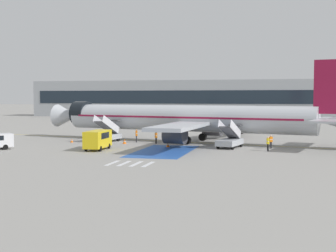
{
  "coord_description": "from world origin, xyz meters",
  "views": [
    {
      "loc": [
        14.45,
        -64.96,
        6.38
      ],
      "look_at": [
        -1.28,
        -0.54,
        2.24
      ],
      "focal_mm": 50.0,
      "sensor_mm": 36.0,
      "label": 1
    }
  ],
  "objects_px": {
    "boarding_stairs_aft": "(230,140)",
    "boarding_stairs_forward": "(107,135)",
    "traffic_cone_1": "(168,145)",
    "terminal_building": "(216,99)",
    "traffic_cone_2": "(124,142)",
    "ground_crew_1": "(271,141)",
    "traffic_cone_0": "(72,141)",
    "airliner": "(188,118)",
    "ground_crew_3": "(268,143)",
    "service_van_1": "(98,138)",
    "ground_crew_2": "(136,135)",
    "ground_crew_0": "(156,137)",
    "fuel_tanker": "(235,123)"
  },
  "relations": [
    {
      "from": "boarding_stairs_aft",
      "to": "boarding_stairs_forward",
      "type": "bearing_deg",
      "value": -180.0
    },
    {
      "from": "traffic_cone_1",
      "to": "terminal_building",
      "type": "height_order",
      "value": "terminal_building"
    },
    {
      "from": "traffic_cone_2",
      "to": "traffic_cone_1",
      "type": "bearing_deg",
      "value": -21.27
    },
    {
      "from": "ground_crew_1",
      "to": "boarding_stairs_aft",
      "type": "bearing_deg",
      "value": 139.72
    },
    {
      "from": "traffic_cone_0",
      "to": "airliner",
      "type": "bearing_deg",
      "value": 14.86
    },
    {
      "from": "ground_crew_3",
      "to": "airliner",
      "type": "bearing_deg",
      "value": -148.35
    },
    {
      "from": "boarding_stairs_forward",
      "to": "terminal_building",
      "type": "bearing_deg",
      "value": 99.15
    },
    {
      "from": "service_van_1",
      "to": "ground_crew_3",
      "type": "height_order",
      "value": "service_van_1"
    },
    {
      "from": "airliner",
      "to": "ground_crew_2",
      "type": "xyz_separation_m",
      "value": [
        -7.0,
        -1.92,
        -2.26
      ]
    },
    {
      "from": "boarding_stairs_aft",
      "to": "ground_crew_2",
      "type": "distance_m",
      "value": 14.05
    },
    {
      "from": "traffic_cone_2",
      "to": "ground_crew_0",
      "type": "bearing_deg",
      "value": 15.87
    },
    {
      "from": "ground_crew_2",
      "to": "ground_crew_3",
      "type": "height_order",
      "value": "ground_crew_2"
    },
    {
      "from": "boarding_stairs_forward",
      "to": "traffic_cone_1",
      "type": "xyz_separation_m",
      "value": [
        10.12,
        -4.74,
        -0.69
      ]
    },
    {
      "from": "ground_crew_2",
      "to": "traffic_cone_0",
      "type": "relative_size",
      "value": 3.95
    },
    {
      "from": "ground_crew_2",
      "to": "terminal_building",
      "type": "relative_size",
      "value": 0.02
    },
    {
      "from": "terminal_building",
      "to": "ground_crew_0",
      "type": "bearing_deg",
      "value": -87.67
    },
    {
      "from": "fuel_tanker",
      "to": "terminal_building",
      "type": "height_order",
      "value": "terminal_building"
    },
    {
      "from": "service_van_1",
      "to": "fuel_tanker",
      "type": "bearing_deg",
      "value": -114.71
    },
    {
      "from": "airliner",
      "to": "ground_crew_1",
      "type": "xyz_separation_m",
      "value": [
        11.51,
        -5.45,
        -2.4
      ]
    },
    {
      "from": "boarding_stairs_aft",
      "to": "terminal_building",
      "type": "bearing_deg",
      "value": 110.98
    },
    {
      "from": "airliner",
      "to": "fuel_tanker",
      "type": "distance_m",
      "value": 20.37
    },
    {
      "from": "ground_crew_1",
      "to": "boarding_stairs_forward",
      "type": "bearing_deg",
      "value": 126.68
    },
    {
      "from": "ground_crew_3",
      "to": "terminal_building",
      "type": "height_order",
      "value": "terminal_building"
    },
    {
      "from": "airliner",
      "to": "traffic_cone_1",
      "type": "height_order",
      "value": "airliner"
    },
    {
      "from": "terminal_building",
      "to": "traffic_cone_0",
      "type": "bearing_deg",
      "value": -95.69
    },
    {
      "from": "ground_crew_3",
      "to": "boarding_stairs_forward",
      "type": "bearing_deg",
      "value": -127.26
    },
    {
      "from": "ground_crew_2",
      "to": "traffic_cone_1",
      "type": "relative_size",
      "value": 3.31
    },
    {
      "from": "service_van_1",
      "to": "ground_crew_2",
      "type": "relative_size",
      "value": 2.68
    },
    {
      "from": "airliner",
      "to": "boarding_stairs_forward",
      "type": "distance_m",
      "value": 11.82
    },
    {
      "from": "boarding_stairs_forward",
      "to": "service_van_1",
      "type": "height_order",
      "value": "boarding_stairs_forward"
    },
    {
      "from": "ground_crew_0",
      "to": "traffic_cone_0",
      "type": "distance_m",
      "value": 12.0
    },
    {
      "from": "fuel_tanker",
      "to": "ground_crew_2",
      "type": "height_order",
      "value": "fuel_tanker"
    },
    {
      "from": "traffic_cone_1",
      "to": "terminal_building",
      "type": "relative_size",
      "value": 0.0
    },
    {
      "from": "boarding_stairs_aft",
      "to": "ground_crew_3",
      "type": "bearing_deg",
      "value": -15.66
    },
    {
      "from": "ground_crew_2",
      "to": "traffic_cone_0",
      "type": "xyz_separation_m",
      "value": [
        -8.78,
        -2.27,
        -0.86
      ]
    },
    {
      "from": "traffic_cone_0",
      "to": "traffic_cone_2",
      "type": "distance_m",
      "value": 7.78
    },
    {
      "from": "airliner",
      "to": "terminal_building",
      "type": "xyz_separation_m",
      "value": [
        -7.28,
        81.09,
        2.39
      ]
    },
    {
      "from": "airliner",
      "to": "ground_crew_1",
      "type": "relative_size",
      "value": 27.38
    },
    {
      "from": "ground_crew_0",
      "to": "traffic_cone_0",
      "type": "relative_size",
      "value": 3.49
    },
    {
      "from": "ground_crew_0",
      "to": "ground_crew_2",
      "type": "distance_m",
      "value": 3.33
    },
    {
      "from": "boarding_stairs_forward",
      "to": "service_van_1",
      "type": "relative_size",
      "value": 1.1
    },
    {
      "from": "ground_crew_1",
      "to": "terminal_building",
      "type": "bearing_deg",
      "value": 57.34
    },
    {
      "from": "airliner",
      "to": "boarding_stairs_aft",
      "type": "relative_size",
      "value": 8.31
    },
    {
      "from": "traffic_cone_0",
      "to": "ground_crew_2",
      "type": "bearing_deg",
      "value": 14.5
    },
    {
      "from": "airliner",
      "to": "boarding_stairs_forward",
      "type": "height_order",
      "value": "airliner"
    },
    {
      "from": "airliner",
      "to": "ground_crew_0",
      "type": "height_order",
      "value": "airliner"
    },
    {
      "from": "service_van_1",
      "to": "terminal_building",
      "type": "distance_m",
      "value": 93.09
    },
    {
      "from": "service_van_1",
      "to": "terminal_building",
      "type": "bearing_deg",
      "value": -92.72
    },
    {
      "from": "ground_crew_1",
      "to": "traffic_cone_0",
      "type": "distance_m",
      "value": 27.33
    },
    {
      "from": "ground_crew_2",
      "to": "traffic_cone_2",
      "type": "height_order",
      "value": "ground_crew_2"
    }
  ]
}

